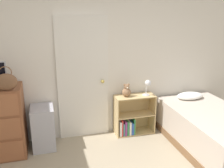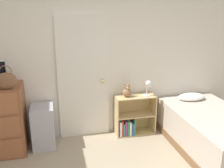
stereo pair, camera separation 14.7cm
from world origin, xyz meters
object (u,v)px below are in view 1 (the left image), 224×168
object	(u,v)px
bed	(211,130)
teddy_bear	(126,91)
handbag	(6,82)
storage_bin	(43,127)
bookshelf	(131,118)
desk_lamp	(148,85)

from	to	relation	value
bed	teddy_bear	bearing A→B (deg)	145.93
handbag	teddy_bear	size ratio (longest dim) A/B	1.49
handbag	storage_bin	bearing A→B (deg)	29.26
storage_bin	teddy_bear	xyz separation A→B (m)	(1.38, 0.07, 0.45)
bookshelf	teddy_bear	size ratio (longest dim) A/B	3.06
handbag	teddy_bear	distance (m)	1.85
handbag	storage_bin	xyz separation A→B (m)	(0.41, 0.23, -0.84)
teddy_bear	desk_lamp	world-z (taller)	desk_lamp
bookshelf	bed	world-z (taller)	bed
storage_bin	bookshelf	world-z (taller)	bookshelf
desk_lamp	handbag	bearing A→B (deg)	-173.14
teddy_bear	desk_lamp	bearing A→B (deg)	-6.76
handbag	bed	size ratio (longest dim) A/B	0.18
teddy_bear	desk_lamp	distance (m)	0.37
teddy_bear	bed	xyz separation A→B (m)	(1.14, -0.77, -0.49)
desk_lamp	teddy_bear	bearing A→B (deg)	173.24
handbag	bookshelf	distance (m)	2.10
handbag	storage_bin	distance (m)	0.96
handbag	storage_bin	size ratio (longest dim) A/B	0.50
teddy_bear	desk_lamp	xyz separation A→B (m)	(0.36, -0.04, 0.09)
storage_bin	teddy_bear	distance (m)	1.45
bed	desk_lamp	bearing A→B (deg)	136.99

